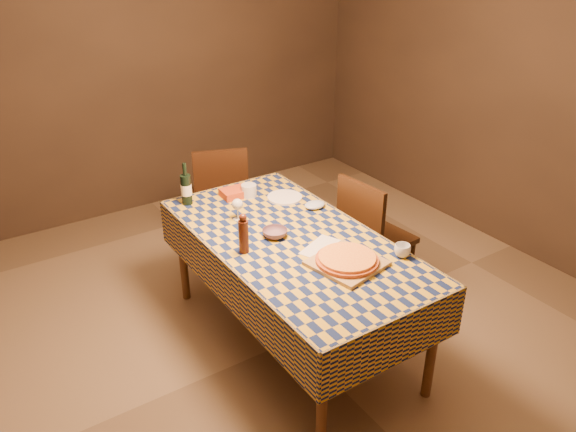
% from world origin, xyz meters
% --- Properties ---
extents(room, '(5.00, 5.10, 2.70)m').
position_xyz_m(room, '(0.00, 0.00, 1.35)').
color(room, brown).
rests_on(room, ground).
extents(dining_table, '(0.94, 1.84, 0.77)m').
position_xyz_m(dining_table, '(0.00, 0.00, 0.69)').
color(dining_table, brown).
rests_on(dining_table, ground).
extents(cutting_board, '(0.41, 0.41, 0.02)m').
position_xyz_m(cutting_board, '(0.08, -0.41, 0.78)').
color(cutting_board, '#9D7D4A').
rests_on(cutting_board, dining_table).
extents(pizza, '(0.39, 0.39, 0.03)m').
position_xyz_m(pizza, '(0.08, -0.41, 0.81)').
color(pizza, '#A1421A').
rests_on(pizza, cutting_board).
extents(pepper_mill, '(0.06, 0.06, 0.24)m').
position_xyz_m(pepper_mill, '(-0.32, 0.03, 0.88)').
color(pepper_mill, '#451C10').
rests_on(pepper_mill, dining_table).
extents(bowl, '(0.16, 0.16, 0.05)m').
position_xyz_m(bowl, '(-0.08, 0.08, 0.79)').
color(bowl, '#644754').
rests_on(bowl, dining_table).
extents(wine_glass, '(0.08, 0.08, 0.14)m').
position_xyz_m(wine_glass, '(-0.15, 0.40, 0.87)').
color(wine_glass, silver).
rests_on(wine_glass, dining_table).
extents(wine_bottle, '(0.08, 0.08, 0.29)m').
position_xyz_m(wine_bottle, '(-0.32, 0.79, 0.88)').
color(wine_bottle, black).
rests_on(wine_bottle, dining_table).
extents(deli_tub, '(0.14, 0.14, 0.09)m').
position_xyz_m(deli_tub, '(0.08, 0.66, 0.81)').
color(deli_tub, silver).
rests_on(deli_tub, dining_table).
extents(takeout_container, '(0.22, 0.16, 0.05)m').
position_xyz_m(takeout_container, '(0.01, 0.72, 0.80)').
color(takeout_container, '#B03D17').
rests_on(takeout_container, dining_table).
extents(white_plate, '(0.31, 0.31, 0.01)m').
position_xyz_m(white_plate, '(0.27, 0.50, 0.78)').
color(white_plate, white).
rests_on(white_plate, dining_table).
extents(tumbler, '(0.10, 0.10, 0.07)m').
position_xyz_m(tumbler, '(0.40, -0.51, 0.81)').
color(tumbler, silver).
rests_on(tumbler, dining_table).
extents(flour_patch, '(0.33, 0.30, 0.00)m').
position_xyz_m(flour_patch, '(0.09, -0.21, 0.77)').
color(flour_patch, silver).
rests_on(flour_patch, dining_table).
extents(flour_bag, '(0.15, 0.11, 0.04)m').
position_xyz_m(flour_bag, '(0.36, 0.27, 0.79)').
color(flour_bag, '#A5B7D3').
rests_on(flour_bag, dining_table).
extents(chair_far, '(0.54, 0.55, 0.93)m').
position_xyz_m(chair_far, '(0.17, 1.30, 0.52)').
color(chair_far, black).
rests_on(chair_far, ground).
extents(chair_right, '(0.46, 0.46, 0.93)m').
position_xyz_m(chair_right, '(0.75, 0.14, 0.52)').
color(chair_right, black).
rests_on(chair_right, ground).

